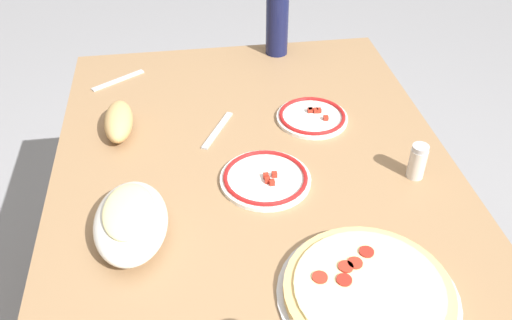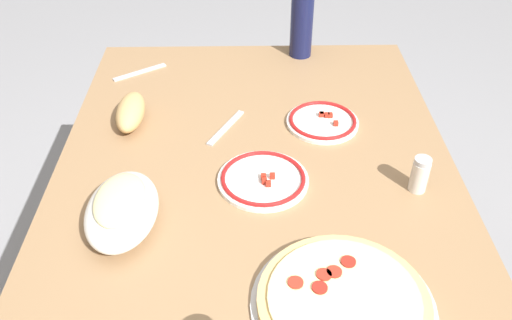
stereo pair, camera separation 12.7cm
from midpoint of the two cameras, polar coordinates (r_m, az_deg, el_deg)
dining_table at (r=1.36m, az=2.68°, el=-4.75°), size 1.29×0.96×0.72m
pepperoni_pizza at (r=1.03m, az=12.74°, el=-14.43°), size 0.34×0.34×0.03m
baked_pasta_dish at (r=1.15m, az=-10.82°, el=-5.09°), size 0.24×0.15×0.08m
wine_bottle at (r=1.73m, az=7.03°, el=14.95°), size 0.07×0.07×0.34m
side_plate_near at (r=1.46m, az=9.47°, el=3.94°), size 0.19×0.19×0.02m
side_plate_far at (r=1.25m, az=3.66°, el=-2.11°), size 0.21×0.21×0.02m
bread_loaf at (r=1.46m, az=-10.55°, el=4.88°), size 0.17×0.07×0.07m
spice_shaker at (r=1.28m, az=19.51°, el=-1.56°), size 0.04×0.04×0.09m
fork_left at (r=1.42m, az=-0.62°, el=3.32°), size 0.16×0.10×0.00m
fork_right at (r=1.70m, az=-9.94°, el=8.96°), size 0.11×0.15×0.00m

